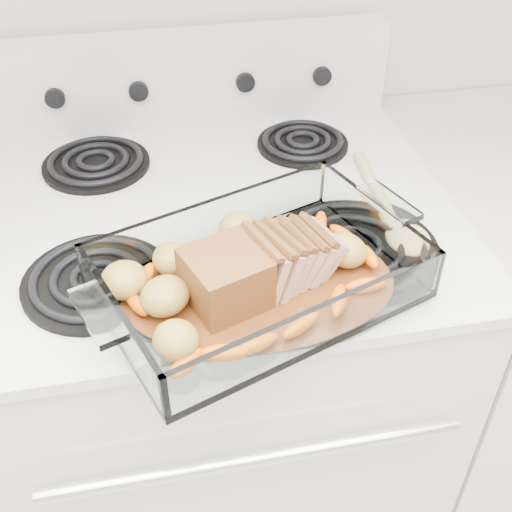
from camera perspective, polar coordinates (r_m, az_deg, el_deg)
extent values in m
cube|color=silver|center=(1.39, -2.89, -11.77)|extent=(0.76, 0.65, 0.92)
cylinder|color=silver|center=(0.95, -0.02, -17.58)|extent=(0.61, 0.02, 0.02)
cube|color=silver|center=(1.07, -3.69, 4.11)|extent=(0.78, 0.67, 0.02)
cube|color=silver|center=(1.27, -5.84, 15.38)|extent=(0.76, 0.06, 0.18)
cylinder|color=black|center=(0.93, -13.96, -2.20)|extent=(0.21, 0.21, 0.01)
cylinder|color=black|center=(0.97, 8.83, 0.62)|extent=(0.25, 0.25, 0.01)
cylinder|color=black|center=(1.19, -14.01, 7.90)|extent=(0.19, 0.19, 0.01)
cylinder|color=black|center=(1.22, 4.16, 9.89)|extent=(0.17, 0.17, 0.01)
cylinder|color=black|center=(1.25, -17.44, 13.31)|extent=(0.04, 0.02, 0.04)
cylinder|color=black|center=(1.24, -10.41, 14.28)|extent=(0.04, 0.02, 0.04)
cylinder|color=black|center=(1.26, -0.99, 15.24)|extent=(0.04, 0.02, 0.04)
cylinder|color=black|center=(1.29, 5.85, 15.69)|extent=(0.04, 0.02, 0.04)
cube|color=white|center=(1.59, 21.81, -7.59)|extent=(0.55, 0.65, 0.90)
cube|color=silver|center=(0.88, 0.25, -3.04)|extent=(0.40, 0.27, 0.01)
cube|color=silver|center=(0.76, 2.17, -7.33)|extent=(0.40, 0.01, 0.07)
cube|color=silver|center=(0.95, -1.26, 3.83)|extent=(0.40, 0.01, 0.07)
cube|color=silver|center=(0.84, -13.05, -2.77)|extent=(0.01, 0.27, 0.07)
cube|color=silver|center=(0.90, 12.68, 0.47)|extent=(0.01, 0.27, 0.07)
cylinder|color=#5A2B11|center=(0.87, 0.25, -2.75)|extent=(0.23, 0.23, 0.00)
cube|color=brown|center=(0.84, -3.11, -1.32)|extent=(0.10, 0.10, 0.08)
cube|color=tan|center=(0.85, 0.56, -0.98)|extent=(0.03, 0.09, 0.07)
cube|color=tan|center=(0.85, 1.77, -0.89)|extent=(0.04, 0.09, 0.07)
cube|color=tan|center=(0.86, 2.96, -0.81)|extent=(0.04, 0.09, 0.07)
cube|color=tan|center=(0.86, 4.15, -0.73)|extent=(0.04, 0.09, 0.06)
cube|color=tan|center=(0.87, 5.31, -0.65)|extent=(0.05, 0.08, 0.06)
cube|color=tan|center=(0.87, 6.47, -0.56)|extent=(0.05, 0.08, 0.05)
ellipsoid|color=#F06502|center=(0.80, -8.80, -7.26)|extent=(0.06, 0.02, 0.02)
ellipsoid|color=#F06502|center=(0.84, 8.87, -4.81)|extent=(0.06, 0.02, 0.02)
ellipsoid|color=#F06502|center=(0.92, 9.43, -0.31)|extent=(0.06, 0.02, 0.02)
ellipsoid|color=#F06502|center=(0.89, -10.01, -1.90)|extent=(0.06, 0.02, 0.02)
ellipsoid|color=olive|center=(0.91, -10.23, 0.19)|extent=(0.06, 0.05, 0.04)
ellipsoid|color=olive|center=(0.93, 0.45, 1.89)|extent=(0.06, 0.05, 0.04)
ellipsoid|color=olive|center=(0.87, 8.46, -1.57)|extent=(0.06, 0.05, 0.04)
cylinder|color=tan|center=(1.10, 10.54, 5.84)|extent=(0.04, 0.23, 0.02)
ellipsoid|color=tan|center=(1.00, 13.46, 1.53)|extent=(0.06, 0.08, 0.02)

